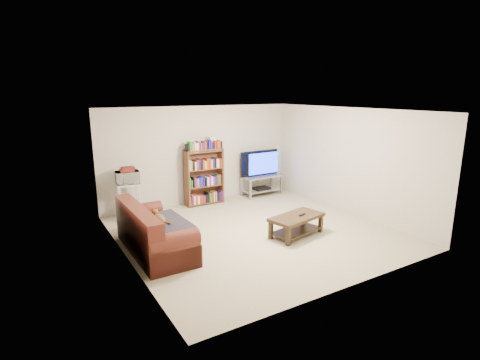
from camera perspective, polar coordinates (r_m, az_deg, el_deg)
floor at (r=7.56m, az=2.23°, el=-7.91°), size 5.00×5.00×0.00m
ceiling at (r=7.05m, az=2.41°, el=10.58°), size 5.00×5.00×0.00m
wall_back at (r=9.36m, az=-6.10°, el=3.83°), size 5.00×0.00×5.00m
wall_front at (r=5.36m, az=17.11°, el=-3.98°), size 5.00×0.00×5.00m
wall_left at (r=6.24m, az=-17.30°, el=-1.58°), size 0.00×5.00×5.00m
wall_right at (r=8.80m, az=16.09°, el=2.77°), size 0.00×5.00×5.00m
sofa at (r=6.74m, az=-13.36°, el=-8.25°), size 0.88×1.99×0.85m
blanket at (r=6.59m, az=-11.62°, el=-6.72°), size 0.85×1.06×0.18m
cat at (r=6.74m, az=-12.17°, el=-5.78°), size 0.22×0.54×0.16m
coffee_table at (r=7.37m, az=8.60°, el=-6.30°), size 1.20×0.77×0.40m
remote at (r=7.37m, az=9.43°, el=-5.22°), size 0.19×0.11×0.02m
tv_stand at (r=10.06m, az=3.31°, el=-0.32°), size 1.09×0.51×0.54m
television at (r=9.95m, az=3.35°, el=2.52°), size 1.16×0.18×0.67m
dvd_player at (r=10.10m, az=3.29°, el=-1.27°), size 0.44×0.31×0.06m
bookshelf at (r=9.21m, az=-5.49°, el=0.60°), size 0.96×0.30×1.38m
shelf_clutter at (r=9.13m, az=-5.08°, el=5.43°), size 0.70×0.21×0.28m
microwave_stand at (r=8.53m, az=-16.59°, el=-2.37°), size 0.53×0.41×0.79m
microwave at (r=8.43m, az=-16.78°, el=0.37°), size 0.52×0.38×0.27m
game_boxes at (r=8.40m, az=-16.85°, el=1.44°), size 0.31×0.28×0.05m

